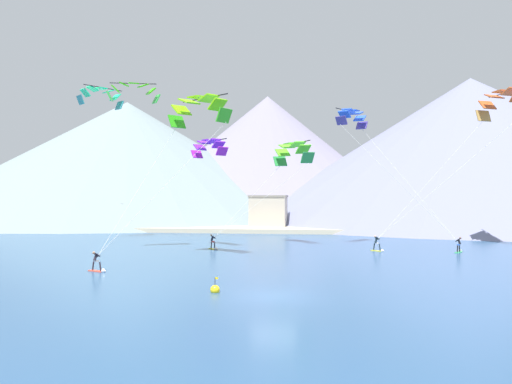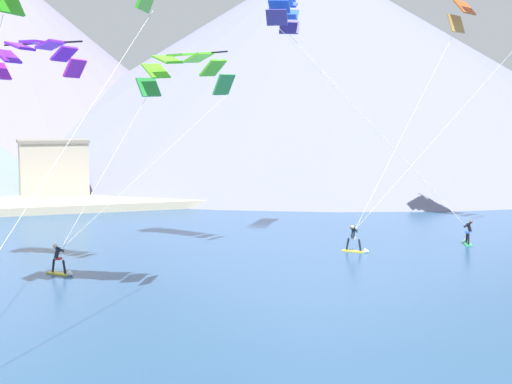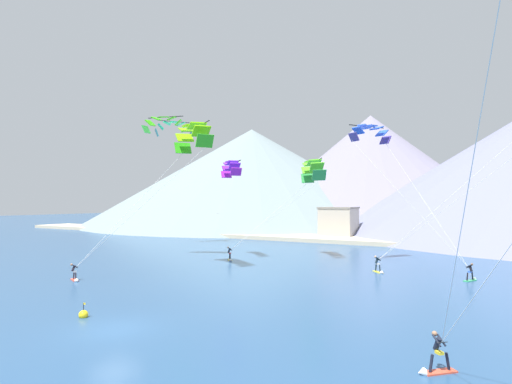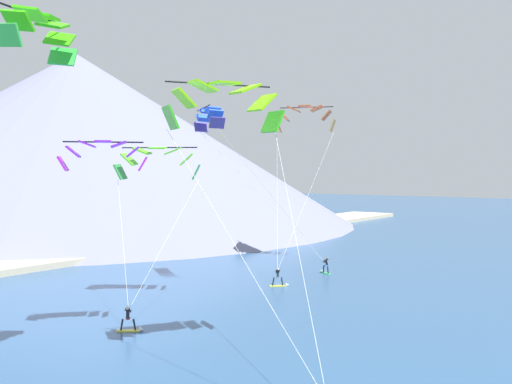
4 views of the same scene
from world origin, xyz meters
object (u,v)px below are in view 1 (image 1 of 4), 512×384
(kitesurfer_mid_center, at_px, (459,248))
(parafoil_kite_near_trail, at_px, (502,101))
(parafoil_kite_near_lead, at_px, (199,107))
(parafoil_kite_distant_low_drift, at_px, (209,146))
(race_marker_buoy, at_px, (215,290))
(kitesurfer_near_lead, at_px, (98,266))
(parafoil_kite_distant_mid_solo, at_px, (101,95))
(kitesurfer_near_trail, at_px, (378,246))
(kitesurfer_far_left, at_px, (214,245))
(parafoil_kite_far_left, at_px, (292,151))
(parafoil_kite_mid_center, at_px, (353,117))
(parafoil_kite_distant_high_outer, at_px, (133,90))

(kitesurfer_mid_center, distance_m, parafoil_kite_near_trail, 18.38)
(parafoil_kite_near_lead, xyz_separation_m, parafoil_kite_distant_low_drift, (-1.13, 9.00, -2.64))
(parafoil_kite_near_lead, bearing_deg, race_marker_buoy, -72.38)
(kitesurfer_near_lead, distance_m, parafoil_kite_distant_mid_solo, 35.14)
(kitesurfer_near_trail, distance_m, parafoil_kite_distant_low_drift, 21.38)
(kitesurfer_mid_center, xyz_separation_m, parafoil_kite_distant_mid_solo, (-43.10, 9.04, 18.85))
(kitesurfer_mid_center, height_order, parafoil_kite_distant_mid_solo, parafoil_kite_distant_mid_solo)
(kitesurfer_mid_center, xyz_separation_m, kitesurfer_far_left, (-25.60, -0.50, 0.04))
(kitesurfer_near_lead, xyz_separation_m, kitesurfer_far_left, (4.95, 17.32, 0.07))
(parafoil_kite_near_lead, distance_m, race_marker_buoy, 22.43)
(parafoil_kite_near_trail, relative_size, parafoil_kite_far_left, 1.53)
(parafoil_kite_far_left, bearing_deg, kitesurfer_near_lead, -119.32)
(parafoil_kite_mid_center, bearing_deg, kitesurfer_near_trail, -70.26)
(parafoil_kite_near_trail, bearing_deg, parafoil_kite_distant_high_outer, -166.60)
(kitesurfer_near_lead, relative_size, race_marker_buoy, 1.72)
(parafoil_kite_near_trail, height_order, race_marker_buoy, parafoil_kite_near_trail)
(parafoil_kite_near_trail, xyz_separation_m, parafoil_kite_distant_mid_solo, (-49.44, 2.80, 2.76))
(kitesurfer_near_lead, distance_m, kitesurfer_mid_center, 35.36)
(kitesurfer_far_left, xyz_separation_m, parafoil_kite_far_left, (8.17, 6.05, 10.67))
(kitesurfer_near_trail, bearing_deg, parafoil_kite_distant_mid_solo, 165.39)
(kitesurfer_far_left, xyz_separation_m, parafoil_kite_distant_high_outer, (-8.04, -2.79, 16.52))
(kitesurfer_near_trail, xyz_separation_m, parafoil_kite_distant_low_drift, (-18.35, 1.12, 10.91))
(kitesurfer_near_lead, relative_size, kitesurfer_mid_center, 1.02)
(kitesurfer_far_left, bearing_deg, kitesurfer_near_lead, -105.94)
(parafoil_kite_near_trail, distance_m, parafoil_kite_distant_high_outer, 41.09)
(parafoil_kite_distant_high_outer, relative_size, parafoil_kite_distant_low_drift, 1.08)
(kitesurfer_near_trail, relative_size, parafoil_kite_far_left, 0.16)
(parafoil_kite_distant_mid_solo, bearing_deg, parafoil_kite_near_lead, -43.73)
(kitesurfer_near_trail, xyz_separation_m, kitesurfer_far_left, (-17.48, -0.41, -0.02))
(kitesurfer_near_trail, distance_m, kitesurfer_far_left, 17.49)
(parafoil_kite_near_trail, xyz_separation_m, parafoil_kite_far_left, (-23.76, -0.69, -5.38))
(parafoil_kite_near_lead, distance_m, parafoil_kite_near_trail, 34.80)
(kitesurfer_near_trail, xyz_separation_m, kitesurfer_mid_center, (8.12, 0.08, -0.06))
(kitesurfer_near_trail, xyz_separation_m, parafoil_kite_far_left, (-9.31, 5.63, 10.65))
(kitesurfer_mid_center, distance_m, parafoil_kite_distant_high_outer, 37.63)
(parafoil_kite_distant_low_drift, bearing_deg, parafoil_kite_near_trail, 9.00)
(kitesurfer_mid_center, height_order, race_marker_buoy, kitesurfer_mid_center)
(kitesurfer_mid_center, bearing_deg, parafoil_kite_distant_high_outer, -174.42)
(kitesurfer_near_lead, height_order, parafoil_kite_near_lead, parafoil_kite_near_lead)
(kitesurfer_mid_center, distance_m, race_marker_buoy, 31.81)
(parafoil_kite_mid_center, bearing_deg, parafoil_kite_near_lead, -136.76)
(kitesurfer_far_left, relative_size, parafoil_kite_mid_center, 0.12)
(kitesurfer_far_left, bearing_deg, parafoil_kite_far_left, 36.49)
(parafoil_kite_distant_high_outer, bearing_deg, parafoil_kite_far_left, 28.59)
(kitesurfer_far_left, bearing_deg, race_marker_buoy, -77.01)
(parafoil_kite_mid_center, height_order, parafoil_kite_distant_mid_solo, parafoil_kite_distant_mid_solo)
(kitesurfer_far_left, distance_m, parafoil_kite_far_left, 14.74)
(parafoil_kite_near_lead, relative_size, parafoil_kite_far_left, 1.28)
(kitesurfer_far_left, bearing_deg, parafoil_kite_near_trail, 11.91)
(kitesurfer_near_lead, xyz_separation_m, parafoil_kite_near_lead, (5.21, 9.85, 13.64))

